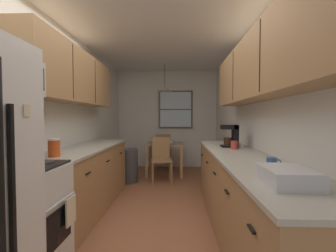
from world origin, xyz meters
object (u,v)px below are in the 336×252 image
Objects in this scene: mug_by_coffeemaker at (234,145)px; mug_spare at (272,163)px; dining_chair_far at (163,149)px; trash_bin at (129,166)px; dining_table at (165,149)px; storage_canister at (54,148)px; dish_rack at (288,176)px; microwave_over_range at (2,75)px; dining_chair_near at (161,157)px; table_serving_bowl at (169,142)px; stove_range at (19,221)px; coffee_maker at (231,135)px.

mug_by_coffeemaker is 1.12m from mug_spare.
dining_chair_far is 1.39m from trash_bin.
trash_bin is 5.78× the size of mug_spare.
dining_table is 0.59m from dining_chair_far.
mug_by_coffeemaker is (1.03, -2.22, 0.36)m from dining_table.
dining_chair_far is 3.61m from storage_canister.
dish_rack is at bearing -92.32° from mug_by_coffeemaker.
microwave_over_range is 3.24m from dining_chair_near.
table_serving_bowl is at bearing 105.94° from mug_spare.
stove_range is 9.44× the size of mug_spare.
dining_table is at bearing 43.31° from trash_bin.
coffee_maker is (1.04, -2.00, 0.46)m from dining_table.
dining_chair_near is at bearing 67.50° from storage_canister.
dish_rack is at bearing -76.62° from dining_chair_far.
dining_chair_far is 2.65× the size of dish_rack.
table_serving_bowl is (0.09, 0.03, 0.16)m from dining_table.
dish_rack is (-0.06, -1.55, -0.00)m from mug_by_coffeemaker.
dining_chair_near reaches higher than trash_bin.
coffee_maker is 1.78m from dish_rack.
microwave_over_range is 4.81× the size of mug_spare.
mug_by_coffeemaker reaches higher than dining_chair_near.
mug_by_coffeemaker is 1.56m from dish_rack.
dining_chair_near and dining_chair_far have the same top height.
dining_table is 2.63× the size of coffee_maker.
dining_table is at bearing 70.99° from storage_canister.
dish_rack is at bearing -72.58° from dining_chair_near.
dining_table is at bearing 72.17° from microwave_over_range.
dish_rack reaches higher than dining_chair_far.
dish_rack is (1.00, -3.20, 0.45)m from dining_chair_near.
table_serving_bowl is at bearing 102.98° from dish_rack.
dish_rack is (0.96, -3.78, 0.35)m from dining_table.
stove_range is 9.10× the size of mug_by_coffeemaker.
microwave_over_range reaches higher than dish_rack.
dining_table is 2.47m from mug_by_coffeemaker.
trash_bin is at bearing 117.92° from dish_rack.
coffee_maker reaches higher than dining_table.
dining_chair_far is 1.34× the size of trash_bin.
storage_canister reaches higher than dish_rack.
mug_spare is (2.04, 0.08, 0.47)m from stove_range.
dining_chair_far is at bearing 106.14° from table_serving_bowl.
mug_by_coffeemaker is at bearing 29.37° from microwave_over_range.
coffee_maker is (2.03, 1.42, 0.59)m from stove_range.
microwave_over_range reaches higher than mug_by_coffeemaker.
stove_range is at bearing -102.88° from dining_chair_far.
microwave_over_range is 0.83× the size of trash_bin.
stove_range is at bearing -108.44° from dining_chair_near.
dining_chair_near is at bearing -101.70° from table_serving_bowl.
dining_table is at bearing 104.32° from dish_rack.
dining_table is at bearing 86.13° from dining_chair_near.
mug_by_coffeemaker is (2.13, 1.20, -0.69)m from microwave_over_range.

